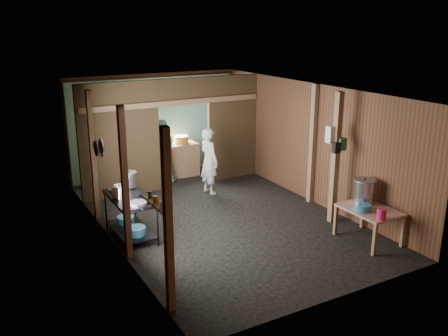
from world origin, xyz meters
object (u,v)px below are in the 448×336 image
gas_range (131,217)px  pink_bucket (382,214)px  yellow_tub (181,140)px  stove_pot_large (129,180)px  prep_table (368,225)px  stock_pot (364,192)px  cook (209,161)px

gas_range → pink_bucket: 4.45m
yellow_tub → stove_pot_large: bearing=-131.8°
prep_table → pink_bucket: (-0.19, -0.44, 0.40)m
stock_pot → pink_bucket: 0.80m
prep_table → pink_bucket: 0.63m
stock_pot → cook: cook is taller
stock_pot → yellow_tub: bearing=106.2°
gas_range → yellow_tub: 3.86m
stove_pot_large → gas_range: bearing=-108.4°
prep_table → yellow_tub: bearing=104.1°
prep_table → gas_range: bearing=148.6°
gas_range → stock_pot: 4.33m
pink_bucket → yellow_tub: yellow_tub is taller
prep_table → stock_pot: (0.12, 0.29, 0.53)m
cook → gas_range: bearing=113.8°
gas_range → stock_pot: bearing=-27.2°
gas_range → yellow_tub: yellow_tub is taller
yellow_tub → gas_range: bearing=-128.6°
prep_table → cook: size_ratio=0.68×
stock_pot → cook: bearing=113.0°
yellow_tub → prep_table: bearing=-75.9°
yellow_tub → stock_pot: bearing=-73.8°
prep_table → stove_pot_large: (-3.54, 2.77, 0.62)m
stock_pot → gas_range: bearing=152.8°
gas_range → stove_pot_large: 0.76m
stove_pot_large → yellow_tub: 3.33m
stock_pot → stove_pot_large: bearing=145.9°
pink_bucket → cook: bearing=105.4°
stove_pot_large → stock_pot: 4.42m
stove_pot_large → stock_pot: (3.66, -2.48, -0.10)m
prep_table → pink_bucket: size_ratio=5.49×
gas_range → pink_bucket: bearing=-37.5°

